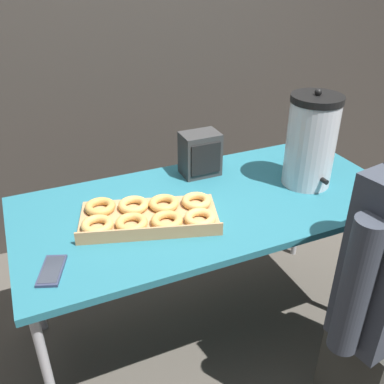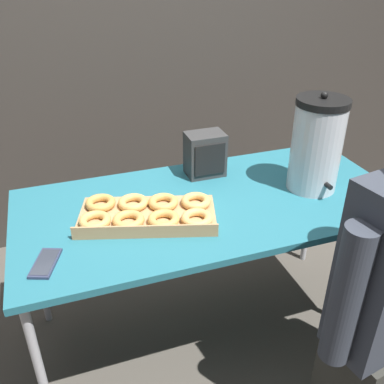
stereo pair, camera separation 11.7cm
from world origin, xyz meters
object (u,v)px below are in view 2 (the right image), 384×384
object	(u,v)px
coffee_urn	(317,145)
space_heater	(205,154)
donut_box	(147,213)
cell_phone	(45,263)

from	to	relation	value
coffee_urn	space_heater	xyz separation A→B (m)	(-0.39, 0.27, -0.10)
donut_box	space_heater	size ratio (longest dim) A/B	2.93
donut_box	cell_phone	bearing A→B (deg)	-140.48
cell_phone	space_heater	world-z (taller)	space_heater
coffee_urn	space_heater	world-z (taller)	coffee_urn
donut_box	space_heater	xyz separation A→B (m)	(0.34, 0.28, 0.08)
coffee_urn	cell_phone	xyz separation A→B (m)	(-1.11, -0.17, -0.19)
donut_box	cell_phone	xyz separation A→B (m)	(-0.38, -0.16, -0.02)
cell_phone	space_heater	bearing A→B (deg)	51.69
donut_box	cell_phone	size ratio (longest dim) A/B	3.51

